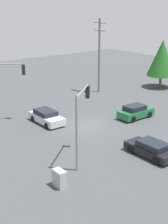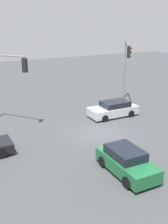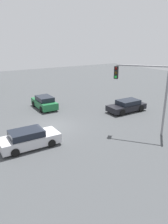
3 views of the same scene
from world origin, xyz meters
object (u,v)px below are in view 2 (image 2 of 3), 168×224
(sedan_silver, at_px, (113,109))
(sedan_green, at_px, (126,162))
(traffic_signal_main, at_px, (0,75))
(traffic_signal_cross, at_px, (126,61))

(sedan_silver, bearing_deg, sedan_green, 151.46)
(traffic_signal_main, height_order, traffic_signal_cross, traffic_signal_cross)
(traffic_signal_cross, bearing_deg, sedan_silver, -16.69)
(sedan_green, height_order, traffic_signal_cross, traffic_signal_cross)
(traffic_signal_main, distance_m, traffic_signal_cross, 12.50)
(sedan_silver, xyz_separation_m, sedan_green, (4.60, 8.46, 0.04))
(traffic_signal_main, xyz_separation_m, traffic_signal_cross, (-12.48, -0.66, 0.22))
(traffic_signal_cross, bearing_deg, sedan_green, -3.70)
(sedan_silver, relative_size, traffic_signal_cross, 0.69)
(sedan_green, bearing_deg, traffic_signal_cross, -124.65)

